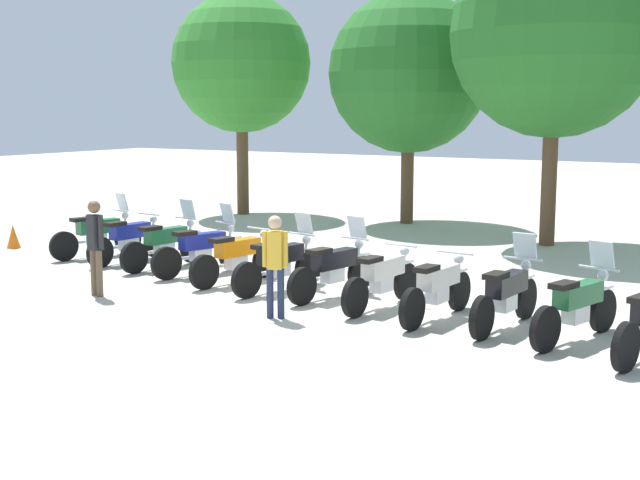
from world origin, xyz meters
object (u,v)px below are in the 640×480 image
Objects in this scene: person_1 at (275,259)px; traffic_cone at (13,236)px; motorcycle_1 at (130,239)px; motorcycle_4 at (237,256)px; motorcycle_5 at (280,263)px; person_0 at (95,241)px; tree_0 at (241,64)px; tree_1 at (409,73)px; motorcycle_7 at (382,278)px; motorcycle_3 at (202,249)px; motorcycle_9 at (506,294)px; motorcycle_6 at (334,268)px; tree_2 at (555,33)px; motorcycle_2 at (166,243)px; motorcycle_8 at (438,288)px; motorcycle_0 at (98,233)px; motorcycle_10 at (577,305)px.

person_1 is 9.35m from traffic_cone.
motorcycle_4 is at bearing -95.95° from motorcycle_1.
person_0 is (-2.53, -1.95, 0.46)m from motorcycle_5.
traffic_cone is at bearing -95.81° from tree_0.
tree_1 is (5.21, 0.63, -0.35)m from tree_0.
motorcycle_7 is 5.00m from person_0.
motorcycle_3 and motorcycle_9 have the same top height.
motorcycle_4 is 0.34× the size of tree_1.
motorcycle_5 is 1.08m from motorcycle_6.
motorcycle_9 is 12.34m from traffic_cone.
tree_2 reaches higher than traffic_cone.
motorcycle_9 is (6.48, -1.02, 0.00)m from motorcycle_3.
person_0 is 6.13m from traffic_cone.
motorcycle_2 is at bearing 26.09° from person_0.
person_0 reaches higher than motorcycle_8.
motorcycle_3 is (3.24, -0.47, 0.00)m from motorcycle_0.
motorcycle_4 is 2.88m from person_1.
tree_2 reaches higher than tree_1.
motorcycle_8 is (2.16, -0.56, -0.01)m from motorcycle_6.
motorcycle_5 and motorcycle_10 have the same top height.
motorcycle_0 is 6.99m from person_1.
tree_0 reaches higher than person_0.
motorcycle_7 is 11.18m from tree_1.
motorcycle_2 is 4.38m from motorcycle_6.
motorcycle_7 is 2.18m from motorcycle_9.
motorcycle_9 is (2.16, -0.24, 0.01)m from motorcycle_7.
motorcycle_2 is 2.79m from person_0.
tree_0 reaches higher than tree_1.
motorcycle_6 is at bearing -81.93° from motorcycle_0.
motorcycle_1 is 1.01× the size of motorcycle_2.
motorcycle_1 is at bearing -82.46° from motorcycle_0.
motorcycle_3 is at bearing 92.65° from motorcycle_6.
motorcycle_0 reaches higher than motorcycle_8.
motorcycle_9 is 3.98× the size of traffic_cone.
motorcycle_7 is 1.31× the size of person_0.
motorcycle_0 is 0.97× the size of motorcycle_7.
person_0 is at bearing -27.13° from traffic_cone.
motorcycle_9 reaches higher than motorcycle_4.
motorcycle_1 is at bearing 96.68° from motorcycle_10.
motorcycle_7 is 13.62m from tree_0.
motorcycle_7 is at bearing -62.40° from person_1.
motorcycle_0 is 0.98× the size of motorcycle_2.
motorcycle_3 reaches higher than motorcycle_1.
tree_1 reaches higher than motorcycle_3.
motorcycle_7 is 3.28m from motorcycle_10.
tree_1 is at bearing 51.28° from motorcycle_10.
motorcycle_5 is at bearing -93.41° from motorcycle_2.
motorcycle_7 reaches higher than traffic_cone.
tree_2 is at bearing 2.13° from motorcycle_7.
person_1 is (-1.12, -1.46, 0.43)m from motorcycle_7.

